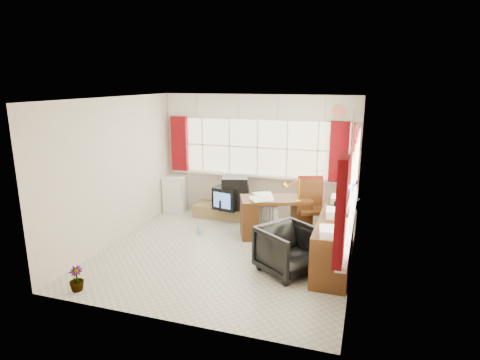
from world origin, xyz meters
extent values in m
plane|color=beige|center=(0.00, 0.00, 0.00)|extent=(4.00, 4.00, 0.00)
plane|color=beige|center=(0.00, 2.00, 1.25)|extent=(4.00, 0.00, 4.00)
plane|color=beige|center=(0.00, -2.00, 1.25)|extent=(4.00, 0.00, 4.00)
plane|color=beige|center=(-2.00, 0.00, 1.25)|extent=(0.00, 4.00, 4.00)
plane|color=beige|center=(2.00, 0.00, 1.25)|extent=(0.00, 4.00, 4.00)
plane|color=white|center=(0.00, 0.00, 2.50)|extent=(4.00, 4.00, 0.00)
plane|color=#F3ECC0|center=(0.00, 1.98, 1.45)|extent=(3.60, 0.00, 3.60)
cube|color=white|center=(0.00, 1.94, 0.87)|extent=(3.70, 0.12, 0.05)
cube|color=white|center=(-1.20, 1.97, 1.45)|extent=(0.03, 0.02, 1.10)
cube|color=white|center=(-0.60, 1.97, 1.45)|extent=(0.03, 0.02, 1.10)
cube|color=white|center=(0.00, 1.97, 1.45)|extent=(0.03, 0.02, 1.10)
cube|color=white|center=(0.60, 1.97, 1.45)|extent=(0.03, 0.02, 1.10)
cube|color=white|center=(1.20, 1.97, 1.45)|extent=(0.03, 0.02, 1.10)
plane|color=#F3ECC0|center=(1.98, 0.00, 1.45)|extent=(0.00, 3.60, 3.60)
cube|color=white|center=(1.94, 0.00, 0.87)|extent=(0.12, 3.70, 0.05)
cube|color=white|center=(1.97, -1.20, 1.45)|extent=(0.02, 0.03, 1.10)
cube|color=white|center=(1.97, -0.60, 1.45)|extent=(0.02, 0.03, 1.10)
cube|color=white|center=(1.97, 0.00, 1.45)|extent=(0.02, 0.03, 1.10)
cube|color=white|center=(1.97, 0.60, 1.45)|extent=(0.02, 0.03, 1.10)
cube|color=white|center=(1.97, 1.20, 1.45)|extent=(0.02, 0.03, 1.10)
cube|color=maroon|center=(-1.70, 1.90, 1.46)|extent=(0.35, 0.10, 1.15)
cube|color=maroon|center=(1.60, 1.90, 1.46)|extent=(0.35, 0.10, 1.15)
cube|color=maroon|center=(1.90, 1.60, 1.46)|extent=(0.10, 0.35, 1.15)
cube|color=maroon|center=(1.90, -1.70, 1.46)|extent=(0.10, 0.35, 1.15)
cube|color=silver|center=(0.00, 1.96, 2.25)|extent=(3.95, 0.08, 0.48)
cube|color=silver|center=(1.96, 0.00, 2.25)|extent=(0.08, 3.95, 0.48)
cube|color=#4B2B11|center=(0.60, 1.03, 0.69)|extent=(1.38, 1.04, 0.06)
cube|color=#4B2B11|center=(0.16, 0.84, 0.33)|extent=(0.48, 0.62, 0.66)
cube|color=#4B2B11|center=(1.05, 1.21, 0.33)|extent=(0.48, 0.62, 0.66)
cube|color=white|center=(0.60, 1.03, 0.73)|extent=(0.30, 0.35, 0.02)
cube|color=white|center=(0.60, 1.03, 0.73)|extent=(0.30, 0.35, 0.02)
cube|color=white|center=(0.60, 1.03, 0.74)|extent=(0.30, 0.35, 0.02)
cube|color=white|center=(0.60, 1.03, 0.74)|extent=(0.30, 0.35, 0.02)
cube|color=white|center=(0.60, 1.03, 0.74)|extent=(0.30, 0.35, 0.02)
cube|color=white|center=(0.60, 1.03, 0.75)|extent=(0.30, 0.35, 0.02)
cylinder|color=#FCAD0A|center=(1.03, 0.94, 0.73)|extent=(0.09, 0.09, 0.02)
cylinder|color=#FCAD0A|center=(1.03, 0.94, 0.90)|extent=(0.02, 0.02, 0.36)
cone|color=#FCAD0A|center=(1.03, 0.94, 1.05)|extent=(0.14, 0.12, 0.14)
cube|color=black|center=(1.25, 1.09, 0.02)|extent=(0.58, 0.58, 0.04)
cylinder|color=silver|center=(1.25, 1.09, 0.26)|extent=(0.06, 0.06, 0.53)
cube|color=#4B2B11|center=(1.25, 1.09, 0.53)|extent=(0.56, 0.55, 0.06)
cube|color=#4B2B11|center=(1.18, 1.30, 0.81)|extent=(0.40, 0.18, 0.51)
cube|color=maroon|center=(1.18, 1.30, 0.83)|extent=(0.44, 0.20, 0.53)
imported|color=black|center=(1.12, -0.34, 0.36)|extent=(1.08, 1.08, 0.71)
cube|color=white|center=(0.47, 0.95, 0.04)|extent=(0.44, 0.29, 0.08)
cube|color=white|center=(0.30, 1.01, 0.35)|extent=(0.06, 0.12, 0.53)
cube|color=white|center=(0.35, 0.99, 0.35)|extent=(0.06, 0.12, 0.53)
cube|color=white|center=(0.41, 0.97, 0.35)|extent=(0.06, 0.12, 0.53)
cube|color=white|center=(0.47, 0.95, 0.35)|extent=(0.06, 0.12, 0.53)
cube|color=white|center=(0.53, 0.93, 0.35)|extent=(0.06, 0.12, 0.53)
cube|color=white|center=(0.58, 0.91, 0.35)|extent=(0.06, 0.12, 0.53)
cube|color=white|center=(0.64, 0.89, 0.35)|extent=(0.06, 0.12, 0.53)
cube|color=#4B2B11|center=(1.73, 0.20, 0.38)|extent=(0.50, 2.00, 0.75)
cube|color=white|center=(1.70, -0.60, 0.80)|extent=(0.24, 0.32, 0.10)
cube|color=white|center=(1.70, 0.20, 0.80)|extent=(0.24, 0.32, 0.10)
cube|color=white|center=(1.70, 1.00, 0.80)|extent=(0.24, 0.32, 0.10)
cube|color=black|center=(1.86, 0.70, 0.82)|extent=(0.39, 0.46, 0.13)
cube|color=#A58752|center=(-0.55, 1.72, 0.12)|extent=(1.40, 0.50, 0.25)
cube|color=black|center=(-0.48, 1.54, 0.48)|extent=(0.59, 0.55, 0.45)
cube|color=#4674C6|center=(-0.54, 1.31, 0.48)|extent=(0.38, 0.10, 0.31)
cube|color=black|center=(-0.36, 1.57, 0.36)|extent=(0.70, 0.56, 0.23)
cube|color=black|center=(-0.36, 1.57, 0.58)|extent=(0.65, 0.52, 0.21)
cube|color=black|center=(-0.36, 1.57, 0.79)|extent=(0.59, 0.49, 0.20)
cube|color=white|center=(-1.80, 1.80, 0.38)|extent=(0.54, 0.54, 0.77)
cube|color=silver|center=(-1.55, 1.62, 0.50)|extent=(0.02, 0.02, 0.41)
imported|color=silver|center=(-0.82, 1.69, 0.16)|extent=(0.13, 0.13, 0.32)
imported|color=#90D6D3|center=(-0.74, 0.70, 0.10)|extent=(0.13, 0.13, 0.21)
imported|color=black|center=(-1.49, -1.74, 0.17)|extent=(0.22, 0.22, 0.34)
camera|label=1|loc=(2.11, -5.73, 2.77)|focal=30.00mm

